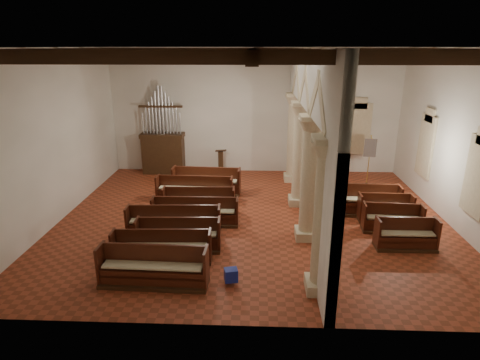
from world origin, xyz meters
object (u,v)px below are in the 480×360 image
Objects in this scene: nave_pew_0 at (154,272)px; aisle_pew_0 at (406,238)px; lectern at (221,163)px; pipe_organ at (163,146)px; processional_banner at (368,168)px.

aisle_pew_0 is (7.36, 2.33, -0.03)m from nave_pew_0.
lectern is 0.68× the size of aisle_pew_0.
nave_pew_0 reaches higher than aisle_pew_0.
lectern is at bearing 130.34° from aisle_pew_0.
nave_pew_0 is at bearing -107.07° from lectern.
pipe_organ is 9.80m from processional_banner.
pipe_organ is at bearing 179.17° from processional_banner.
pipe_organ is at bearing 140.68° from aisle_pew_0.
lectern is 9.96m from aisle_pew_0.
lectern is at bearing -0.23° from pipe_organ.
aisle_pew_0 is (-0.37, -6.09, -0.46)m from processional_banner.
lectern is 6.99m from processional_banner.
pipe_organ is at bearing 102.86° from nave_pew_0.
pipe_organ is 2.96m from lectern.
lectern is 9.95m from nave_pew_0.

